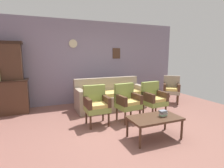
{
  "coord_description": "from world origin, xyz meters",
  "views": [
    {
      "loc": [
        -1.63,
        -3.18,
        1.6
      ],
      "look_at": [
        0.09,
        1.01,
        0.85
      ],
      "focal_mm": 28.33,
      "sensor_mm": 36.0,
      "label": 1
    }
  ],
  "objects_px": {
    "coffee_table": "(155,119)",
    "floor_vase_by_wall": "(167,88)",
    "armchair_near_couch_end": "(96,103)",
    "wingback_chair_by_fireplace": "(171,88)",
    "armchair_by_doorway": "(127,101)",
    "armchair_row_middle": "(154,98)",
    "side_cabinet": "(6,97)",
    "floral_couch": "(110,97)",
    "book_stack_on_table": "(163,113)"
  },
  "relations": [
    {
      "from": "armchair_by_doorway",
      "to": "book_stack_on_table",
      "type": "height_order",
      "value": "armchair_by_doorway"
    },
    {
      "from": "armchair_near_couch_end",
      "to": "armchair_by_doorway",
      "type": "distance_m",
      "value": 0.77
    },
    {
      "from": "floral_couch",
      "to": "book_stack_on_table",
      "type": "xyz_separation_m",
      "value": [
        0.23,
        -2.18,
        0.16
      ]
    },
    {
      "from": "side_cabinet",
      "to": "wingback_chair_by_fireplace",
      "type": "xyz_separation_m",
      "value": [
        4.94,
        -0.81,
        0.03
      ]
    },
    {
      "from": "floral_couch",
      "to": "armchair_near_couch_end",
      "type": "bearing_deg",
      "value": -125.82
    },
    {
      "from": "floral_couch",
      "to": "book_stack_on_table",
      "type": "distance_m",
      "value": 2.2
    },
    {
      "from": "armchair_near_couch_end",
      "to": "coffee_table",
      "type": "xyz_separation_m",
      "value": [
        0.83,
        -1.09,
        -0.12
      ]
    },
    {
      "from": "floral_couch",
      "to": "wingback_chair_by_fireplace",
      "type": "relative_size",
      "value": 2.31
    },
    {
      "from": "book_stack_on_table",
      "to": "floor_vase_by_wall",
      "type": "height_order",
      "value": "floor_vase_by_wall"
    },
    {
      "from": "floor_vase_by_wall",
      "to": "armchair_by_doorway",
      "type": "bearing_deg",
      "value": -147.81
    },
    {
      "from": "armchair_row_middle",
      "to": "armchair_by_doorway",
      "type": "bearing_deg",
      "value": 179.55
    },
    {
      "from": "floral_couch",
      "to": "book_stack_on_table",
      "type": "bearing_deg",
      "value": -83.95
    },
    {
      "from": "armchair_near_couch_end",
      "to": "floor_vase_by_wall",
      "type": "distance_m",
      "value": 3.67
    },
    {
      "from": "floral_couch",
      "to": "armchair_by_doorway",
      "type": "relative_size",
      "value": 2.31
    },
    {
      "from": "floral_couch",
      "to": "coffee_table",
      "type": "height_order",
      "value": "floral_couch"
    },
    {
      "from": "wingback_chair_by_fireplace",
      "to": "armchair_by_doorway",
      "type": "bearing_deg",
      "value": -157.0
    },
    {
      "from": "wingback_chair_by_fireplace",
      "to": "floor_vase_by_wall",
      "type": "xyz_separation_m",
      "value": [
        0.43,
        0.71,
        -0.17
      ]
    },
    {
      "from": "armchair_row_middle",
      "to": "armchair_near_couch_end",
      "type": "bearing_deg",
      "value": 178.04
    },
    {
      "from": "coffee_table",
      "to": "armchair_near_couch_end",
      "type": "bearing_deg",
      "value": 127.22
    },
    {
      "from": "armchair_row_middle",
      "to": "coffee_table",
      "type": "xyz_separation_m",
      "value": [
        -0.71,
        -1.04,
        -0.12
      ]
    },
    {
      "from": "floral_couch",
      "to": "armchair_by_doorway",
      "type": "height_order",
      "value": "same"
    },
    {
      "from": "side_cabinet",
      "to": "floral_couch",
      "type": "bearing_deg",
      "value": -11.84
    },
    {
      "from": "wingback_chair_by_fireplace",
      "to": "book_stack_on_table",
      "type": "relative_size",
      "value": 5.54
    },
    {
      "from": "armchair_by_doorway",
      "to": "floor_vase_by_wall",
      "type": "relative_size",
      "value": 1.36
    },
    {
      "from": "coffee_table",
      "to": "side_cabinet",
      "type": "bearing_deg",
      "value": 136.28
    },
    {
      "from": "floral_couch",
      "to": "wingback_chair_by_fireplace",
      "type": "distance_m",
      "value": 2.14
    },
    {
      "from": "armchair_row_middle",
      "to": "coffee_table",
      "type": "height_order",
      "value": "armchair_row_middle"
    },
    {
      "from": "armchair_row_middle",
      "to": "book_stack_on_table",
      "type": "relative_size",
      "value": 5.54
    },
    {
      "from": "floral_couch",
      "to": "armchair_near_couch_end",
      "type": "xyz_separation_m",
      "value": [
        -0.77,
        -1.07,
        0.17
      ]
    },
    {
      "from": "side_cabinet",
      "to": "wingback_chair_by_fireplace",
      "type": "relative_size",
      "value": 1.28
    },
    {
      "from": "side_cabinet",
      "to": "coffee_table",
      "type": "bearing_deg",
      "value": -43.72
    },
    {
      "from": "side_cabinet",
      "to": "book_stack_on_table",
      "type": "height_order",
      "value": "side_cabinet"
    },
    {
      "from": "floral_couch",
      "to": "armchair_row_middle",
      "type": "height_order",
      "value": "same"
    },
    {
      "from": "side_cabinet",
      "to": "armchair_row_middle",
      "type": "relative_size",
      "value": 1.28
    },
    {
      "from": "armchair_near_couch_end",
      "to": "floral_couch",
      "type": "bearing_deg",
      "value": 54.18
    },
    {
      "from": "armchair_row_middle",
      "to": "floor_vase_by_wall",
      "type": "relative_size",
      "value": 1.36
    },
    {
      "from": "armchair_near_couch_end",
      "to": "coffee_table",
      "type": "height_order",
      "value": "armchair_near_couch_end"
    },
    {
      "from": "armchair_row_middle",
      "to": "coffee_table",
      "type": "relative_size",
      "value": 0.9
    },
    {
      "from": "side_cabinet",
      "to": "armchair_near_couch_end",
      "type": "xyz_separation_m",
      "value": [
        2.05,
        -1.66,
        0.03
      ]
    },
    {
      "from": "floral_couch",
      "to": "wingback_chair_by_fireplace",
      "type": "xyz_separation_m",
      "value": [
        2.12,
        -0.21,
        0.17
      ]
    },
    {
      "from": "side_cabinet",
      "to": "armchair_row_middle",
      "type": "bearing_deg",
      "value": -25.55
    },
    {
      "from": "armchair_row_middle",
      "to": "coffee_table",
      "type": "bearing_deg",
      "value": -124.28
    },
    {
      "from": "side_cabinet",
      "to": "book_stack_on_table",
      "type": "bearing_deg",
      "value": -42.31
    },
    {
      "from": "coffee_table",
      "to": "floor_vase_by_wall",
      "type": "relative_size",
      "value": 1.51
    },
    {
      "from": "floral_couch",
      "to": "wingback_chair_by_fireplace",
      "type": "bearing_deg",
      "value": -5.78
    },
    {
      "from": "side_cabinet",
      "to": "coffee_table",
      "type": "xyz_separation_m",
      "value": [
        2.87,
        -2.75,
        -0.09
      ]
    },
    {
      "from": "floral_couch",
      "to": "coffee_table",
      "type": "distance_m",
      "value": 2.16
    },
    {
      "from": "floral_couch",
      "to": "wingback_chair_by_fireplace",
      "type": "height_order",
      "value": "same"
    },
    {
      "from": "side_cabinet",
      "to": "armchair_near_couch_end",
      "type": "distance_m",
      "value": 2.63
    },
    {
      "from": "armchair_near_couch_end",
      "to": "wingback_chair_by_fireplace",
      "type": "distance_m",
      "value": 3.01
    }
  ]
}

